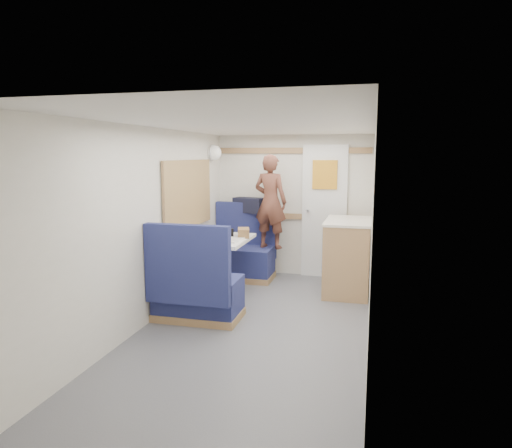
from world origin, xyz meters
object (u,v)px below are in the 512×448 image
(bench_far, at_px, (242,257))
(orange_fruit, at_px, (225,238))
(dome_light, at_px, (214,153))
(bread_loaf, at_px, (244,233))
(galley_counter, at_px, (347,256))
(salt_grinder, at_px, (228,233))
(tumbler_left, at_px, (200,235))
(dinette_table, at_px, (222,251))
(bench_near, at_px, (196,293))
(person, at_px, (270,202))
(tray, at_px, (230,240))
(pepper_grinder, at_px, (232,232))
(cheese_block, at_px, (218,237))
(wine_glass, at_px, (211,230))
(duffel_bag, at_px, (249,205))
(beer_glass, at_px, (244,233))

(bench_far, height_order, orange_fruit, bench_far)
(dome_light, bearing_deg, bread_loaf, -48.28)
(bench_far, xyz_separation_m, galley_counter, (1.47, -0.31, 0.17))
(dome_light, relative_size, salt_grinder, 2.25)
(orange_fruit, distance_m, tumbler_left, 0.37)
(dinette_table, distance_m, bench_near, 0.90)
(dome_light, height_order, person, dome_light)
(tray, relative_size, pepper_grinder, 3.28)
(galley_counter, bearing_deg, dome_light, 170.82)
(dinette_table, xyz_separation_m, cheese_block, (-0.01, -0.14, 0.19))
(orange_fruit, bearing_deg, wine_glass, 148.30)
(galley_counter, bearing_deg, salt_grinder, -163.43)
(bench_near, bearing_deg, bread_loaf, 77.62)
(bread_loaf, bearing_deg, cheese_block, -128.01)
(tray, bearing_deg, salt_grinder, 115.48)
(bench_far, height_order, duffel_bag, duffel_bag)
(dome_light, height_order, galley_counter, dome_light)
(dome_light, bearing_deg, salt_grinder, -59.99)
(bench_far, relative_size, galley_counter, 1.14)
(orange_fruit, height_order, tumbler_left, tumbler_left)
(dome_light, bearing_deg, bench_near, -77.18)
(galley_counter, bearing_deg, beer_glass, -164.00)
(bench_far, height_order, beer_glass, bench_far)
(tray, distance_m, pepper_grinder, 0.27)
(bench_near, distance_m, tray, 0.89)
(tray, bearing_deg, bench_near, -100.07)
(galley_counter, xyz_separation_m, cheese_block, (-1.48, -0.69, 0.29))
(orange_fruit, xyz_separation_m, cheese_block, (-0.14, 0.14, -0.02))
(galley_counter, xyz_separation_m, bread_loaf, (-1.24, -0.39, 0.31))
(dinette_table, bearing_deg, bench_near, -90.00)
(dinette_table, bearing_deg, wine_glass, -120.69)
(person, bearing_deg, cheese_block, 81.64)
(wine_glass, height_order, tumbler_left, wine_glass)
(dome_light, height_order, pepper_grinder, dome_light)
(orange_fruit, relative_size, pepper_grinder, 0.79)
(dome_light, xyz_separation_m, duffel_bag, (0.43, 0.27, -0.74))
(tray, relative_size, orange_fruit, 4.18)
(bench_near, xyz_separation_m, bread_loaf, (0.23, 1.02, 0.47))
(bench_far, bearing_deg, tray, -81.97)
(orange_fruit, bearing_deg, tumbler_left, 162.58)
(dinette_table, height_order, cheese_block, cheese_block)
(dome_light, xyz_separation_m, orange_fruit, (0.52, -1.12, -0.97))
(duffel_bag, bearing_deg, wine_glass, -80.21)
(dinette_table, bearing_deg, cheese_block, -93.12)
(tray, bearing_deg, bench_far, 98.03)
(dinette_table, relative_size, beer_glass, 9.94)
(dinette_table, relative_size, tumbler_left, 7.50)
(beer_glass, bearing_deg, bench_far, 108.54)
(orange_fruit, height_order, pepper_grinder, pepper_grinder)
(orange_fruit, bearing_deg, person, 76.85)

